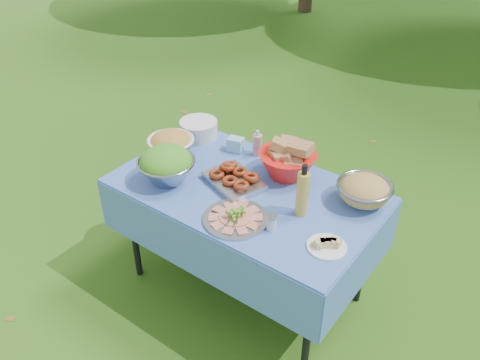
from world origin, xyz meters
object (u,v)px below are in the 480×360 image
at_px(picnic_table, 245,241).
at_px(plate_stack, 199,129).
at_px(charcuterie_platter, 235,214).
at_px(salad_bowl, 166,165).
at_px(bread_bowl, 288,158).
at_px(pasta_bowl_steel, 364,190).
at_px(oil_bottle, 303,190).

bearing_deg(picnic_table, plate_stack, 153.19).
xyz_separation_m(picnic_table, charcuterie_platter, (0.12, -0.25, 0.42)).
height_order(salad_bowl, plate_stack, salad_bowl).
xyz_separation_m(bread_bowl, pasta_bowl_steel, (0.47, 0.02, -0.03)).
distance_m(salad_bowl, plate_stack, 0.53).
bearing_deg(charcuterie_platter, pasta_bowl_steel, 48.88).
distance_m(bread_bowl, pasta_bowl_steel, 0.47).
relative_size(bread_bowl, oil_bottle, 1.12).
xyz_separation_m(salad_bowl, oil_bottle, (0.76, 0.19, 0.04)).
relative_size(picnic_table, oil_bottle, 4.91).
height_order(salad_bowl, oil_bottle, oil_bottle).
bearing_deg(pasta_bowl_steel, bread_bowl, -177.95).
height_order(bread_bowl, oil_bottle, oil_bottle).
height_order(picnic_table, plate_stack, plate_stack).
bearing_deg(oil_bottle, plate_stack, 162.07).
distance_m(salad_bowl, bread_bowl, 0.68).
bearing_deg(charcuterie_platter, plate_stack, 142.22).
distance_m(pasta_bowl_steel, oil_bottle, 0.36).
bearing_deg(picnic_table, oil_bottle, -1.45).
height_order(salad_bowl, bread_bowl, bread_bowl).
relative_size(pasta_bowl_steel, oil_bottle, 0.98).
relative_size(salad_bowl, bread_bowl, 0.96).
distance_m(charcuterie_platter, oil_bottle, 0.36).
bearing_deg(pasta_bowl_steel, plate_stack, 178.62).
bearing_deg(salad_bowl, oil_bottle, 13.85).
bearing_deg(pasta_bowl_steel, picnic_table, -154.76).
distance_m(picnic_table, oil_bottle, 0.64).
bearing_deg(plate_stack, pasta_bowl_steel, -1.38).
xyz_separation_m(plate_stack, oil_bottle, (0.95, -0.31, 0.09)).
relative_size(plate_stack, pasta_bowl_steel, 0.83).
xyz_separation_m(salad_bowl, pasta_bowl_steel, (0.98, 0.47, -0.03)).
bearing_deg(bread_bowl, picnic_table, -113.24).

